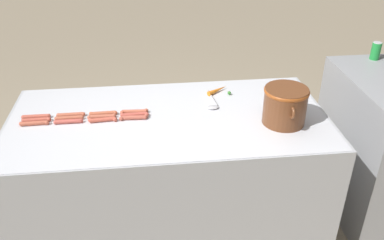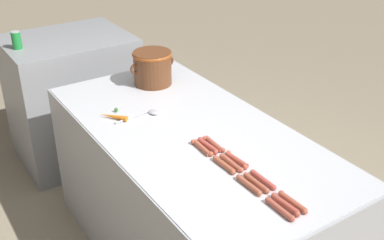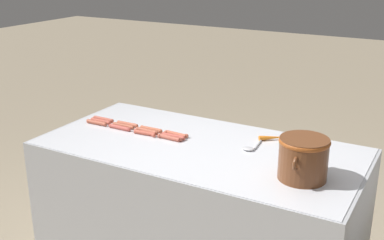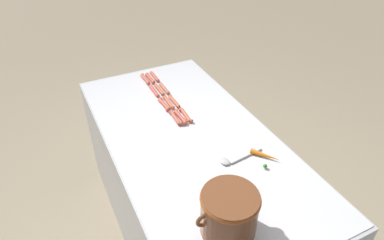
{
  "view_description": "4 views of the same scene",
  "coord_description": "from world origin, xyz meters",
  "px_view_note": "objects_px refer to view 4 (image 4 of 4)",
  "views": [
    {
      "loc": [
        2.14,
        -0.1,
        2.14
      ],
      "look_at": [
        0.14,
        0.13,
        0.97
      ],
      "focal_mm": 38.81,
      "sensor_mm": 36.0,
      "label": 1
    },
    {
      "loc": [
        -1.23,
        -1.89,
        2.18
      ],
      "look_at": [
        -0.0,
        -0.01,
        0.99
      ],
      "focal_mm": 45.05,
      "sensor_mm": 36.0,
      "label": 2
    },
    {
      "loc": [
        2.34,
        1.26,
        1.99
      ],
      "look_at": [
        -0.13,
        -0.12,
        1.01
      ],
      "focal_mm": 45.37,
      "sensor_mm": 36.0,
      "label": 3
    },
    {
      "loc": [
        0.69,
        1.43,
        2.19
      ],
      "look_at": [
        -0.03,
        -0.05,
        1.0
      ],
      "focal_mm": 31.87,
      "sensor_mm": 36.0,
      "label": 4
    }
  ],
  "objects_px": {
    "hot_dog_8": "(145,79)",
    "hot_dog_9": "(154,91)",
    "hot_dog_4": "(150,78)",
    "hot_dog_10": "(164,104)",
    "bean_pot": "(229,211)",
    "serving_spoon": "(232,159)",
    "carrot": "(265,156)",
    "hot_dog_11": "(175,118)",
    "hot_dog_2": "(174,102)",
    "hot_dog_5": "(159,90)",
    "hot_dog_7": "(181,117)",
    "hot_dog_1": "(164,89)",
    "hot_dog_3": "(186,115)",
    "hot_dog_0": "(155,77)",
    "hot_dog_6": "(169,102)"
  },
  "relations": [
    {
      "from": "hot_dog_1",
      "to": "hot_dog_6",
      "type": "relative_size",
      "value": 1.0
    },
    {
      "from": "hot_dog_8",
      "to": "hot_dog_10",
      "type": "distance_m",
      "value": 0.39
    },
    {
      "from": "hot_dog_11",
      "to": "hot_dog_9",
      "type": "bearing_deg",
      "value": -89.56
    },
    {
      "from": "hot_dog_3",
      "to": "hot_dog_2",
      "type": "bearing_deg",
      "value": -89.75
    },
    {
      "from": "hot_dog_5",
      "to": "hot_dog_7",
      "type": "bearing_deg",
      "value": 89.53
    },
    {
      "from": "hot_dog_2",
      "to": "hot_dog_8",
      "type": "xyz_separation_m",
      "value": [
        0.07,
        -0.39,
        0.0
      ]
    },
    {
      "from": "hot_dog_7",
      "to": "bean_pot",
      "type": "distance_m",
      "value": 0.88
    },
    {
      "from": "hot_dog_4",
      "to": "bean_pot",
      "type": "xyz_separation_m",
      "value": [
        0.16,
        1.42,
        0.11
      ]
    },
    {
      "from": "hot_dog_9",
      "to": "carrot",
      "type": "xyz_separation_m",
      "value": [
        -0.3,
        0.93,
        0.0
      ]
    },
    {
      "from": "hot_dog_7",
      "to": "hot_dog_10",
      "type": "distance_m",
      "value": 0.19
    },
    {
      "from": "hot_dog_10",
      "to": "hot_dog_11",
      "type": "height_order",
      "value": "same"
    },
    {
      "from": "hot_dog_11",
      "to": "hot_dog_0",
      "type": "bearing_deg",
      "value": -97.62
    },
    {
      "from": "hot_dog_3",
      "to": "serving_spoon",
      "type": "xyz_separation_m",
      "value": [
        -0.05,
        0.49,
        -0.0
      ]
    },
    {
      "from": "hot_dog_8",
      "to": "hot_dog_9",
      "type": "xyz_separation_m",
      "value": [
        0.0,
        0.19,
        0.0
      ]
    },
    {
      "from": "hot_dog_2",
      "to": "hot_dog_10",
      "type": "height_order",
      "value": "same"
    },
    {
      "from": "carrot",
      "to": "hot_dog_10",
      "type": "bearing_deg",
      "value": -67.54
    },
    {
      "from": "hot_dog_9",
      "to": "hot_dog_10",
      "type": "xyz_separation_m",
      "value": [
        0.0,
        0.19,
        0.0
      ]
    },
    {
      "from": "hot_dog_2",
      "to": "serving_spoon",
      "type": "bearing_deg",
      "value": 94.45
    },
    {
      "from": "hot_dog_3",
      "to": "hot_dog_0",
      "type": "bearing_deg",
      "value": -90.48
    },
    {
      "from": "serving_spoon",
      "to": "carrot",
      "type": "xyz_separation_m",
      "value": [
        -0.17,
        0.06,
        0.01
      ]
    },
    {
      "from": "hot_dog_11",
      "to": "hot_dog_7",
      "type": "bearing_deg",
      "value": 172.34
    },
    {
      "from": "hot_dog_1",
      "to": "hot_dog_10",
      "type": "bearing_deg",
      "value": 67.1
    },
    {
      "from": "hot_dog_10",
      "to": "carrot",
      "type": "height_order",
      "value": "carrot"
    },
    {
      "from": "serving_spoon",
      "to": "hot_dog_9",
      "type": "bearing_deg",
      "value": -81.7
    },
    {
      "from": "bean_pot",
      "to": "serving_spoon",
      "type": "distance_m",
      "value": 0.46
    },
    {
      "from": "hot_dog_9",
      "to": "hot_dog_10",
      "type": "bearing_deg",
      "value": 89.3
    },
    {
      "from": "hot_dog_2",
      "to": "hot_dog_4",
      "type": "bearing_deg",
      "value": -84.69
    },
    {
      "from": "hot_dog_2",
      "to": "hot_dog_9",
      "type": "distance_m",
      "value": 0.21
    },
    {
      "from": "hot_dog_4",
      "to": "hot_dog_0",
      "type": "bearing_deg",
      "value": -166.98
    },
    {
      "from": "hot_dog_2",
      "to": "hot_dog_5",
      "type": "distance_m",
      "value": 0.2
    },
    {
      "from": "hot_dog_1",
      "to": "hot_dog_9",
      "type": "relative_size",
      "value": 1.0
    },
    {
      "from": "hot_dog_0",
      "to": "hot_dog_6",
      "type": "distance_m",
      "value": 0.39
    },
    {
      "from": "bean_pot",
      "to": "serving_spoon",
      "type": "xyz_separation_m",
      "value": [
        -0.25,
        -0.37,
        -0.11
      ]
    },
    {
      "from": "hot_dog_8",
      "to": "serving_spoon",
      "type": "relative_size",
      "value": 0.63
    },
    {
      "from": "hot_dog_0",
      "to": "hot_dog_8",
      "type": "xyz_separation_m",
      "value": [
        0.08,
        0.01,
        0.0
      ]
    },
    {
      "from": "hot_dog_2",
      "to": "serving_spoon",
      "type": "distance_m",
      "value": 0.67
    },
    {
      "from": "hot_dog_4",
      "to": "hot_dog_10",
      "type": "bearing_deg",
      "value": 83.92
    },
    {
      "from": "hot_dog_0",
      "to": "hot_dog_2",
      "type": "relative_size",
      "value": 1.0
    },
    {
      "from": "hot_dog_11",
      "to": "serving_spoon",
      "type": "distance_m",
      "value": 0.5
    },
    {
      "from": "hot_dog_3",
      "to": "hot_dog_8",
      "type": "bearing_deg",
      "value": -82.71
    },
    {
      "from": "hot_dog_3",
      "to": "serving_spoon",
      "type": "relative_size",
      "value": 0.63
    },
    {
      "from": "hot_dog_10",
      "to": "hot_dog_4",
      "type": "bearing_deg",
      "value": -96.08
    },
    {
      "from": "hot_dog_2",
      "to": "hot_dog_3",
      "type": "relative_size",
      "value": 1.0
    },
    {
      "from": "hot_dog_2",
      "to": "bean_pot",
      "type": "distance_m",
      "value": 1.07
    },
    {
      "from": "hot_dog_10",
      "to": "hot_dog_5",
      "type": "bearing_deg",
      "value": -102.27
    },
    {
      "from": "hot_dog_5",
      "to": "serving_spoon",
      "type": "height_order",
      "value": "hot_dog_5"
    },
    {
      "from": "hot_dog_8",
      "to": "carrot",
      "type": "height_order",
      "value": "carrot"
    },
    {
      "from": "carrot",
      "to": "hot_dog_2",
      "type": "bearing_deg",
      "value": -72.84
    },
    {
      "from": "bean_pot",
      "to": "serving_spoon",
      "type": "bearing_deg",
      "value": -124.02
    },
    {
      "from": "bean_pot",
      "to": "hot_dog_5",
      "type": "bearing_deg",
      "value": -97.64
    }
  ]
}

